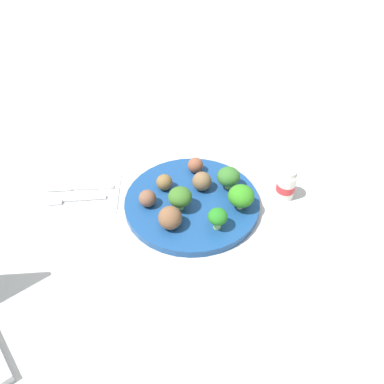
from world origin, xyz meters
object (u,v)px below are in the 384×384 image
broccoli_floret_far_rim (218,217)px  meatball_mid_right (147,198)px  napkin (79,194)px  meatball_back_left (195,165)px  plate (192,202)px  broccoli_floret_mid_right (180,197)px  yogurt_bottle (286,185)px  meatball_back_right (164,182)px  fork (74,198)px  knife (77,187)px  meatball_center (170,218)px  broccoli_floret_front_left (241,196)px  meatball_front_left (202,181)px  broccoli_floret_back_left (228,177)px

broccoli_floret_far_rim → meatball_mid_right: bearing=-23.3°
napkin → meatball_back_left: bearing=-165.3°
plate → broccoli_floret_mid_right: broccoli_floret_mid_right is taller
meatball_mid_right → yogurt_bottle: yogurt_bottle is taller
meatball_back_left → meatball_back_right: (0.07, 0.06, -0.00)m
fork → knife: size_ratio=0.83×
broccoli_floret_far_rim → napkin: (0.29, -0.10, -0.04)m
plate → meatball_center: size_ratio=6.11×
meatball_back_left → napkin: 0.26m
broccoli_floret_front_left → meatball_back_right: 0.17m
meatball_front_left → fork: bearing=5.5°
broccoli_floret_far_rim → napkin: bearing=-19.5°
plate → broccoli_floret_far_rim: bearing=122.4°
plate → fork: (0.25, -0.01, -0.00)m
broccoli_floret_far_rim → fork: (0.30, -0.08, -0.04)m
broccoli_floret_back_left → broccoli_floret_front_left: broccoli_floret_front_left is taller
meatball_center → napkin: bearing=-26.6°
meatball_mid_right → knife: (0.16, -0.06, -0.03)m
meatball_mid_right → meatball_front_left: bearing=-154.9°
broccoli_floret_back_left → knife: broccoli_floret_back_left is taller
broccoli_floret_far_rim → meatball_back_right: size_ratio=1.28×
napkin → broccoli_floret_back_left: bearing=-177.9°
plate → fork: plate is taller
plate → broccoli_floret_far_rim: 0.10m
broccoli_floret_back_left → fork: 0.33m
napkin → yogurt_bottle: 0.44m
broccoli_floret_mid_right → meatball_mid_right: (0.07, -0.01, -0.01)m
broccoli_floret_far_rim → meatball_center: meatball_center is taller
broccoli_floret_back_left → yogurt_bottle: yogurt_bottle is taller
meatball_back_right → yogurt_bottle: size_ratio=0.51×
broccoli_floret_mid_right → meatball_mid_right: broccoli_floret_mid_right is taller
napkin → broccoli_floret_far_rim: bearing=160.5°
meatball_front_left → meatball_center: 0.13m
meatball_front_left → fork: size_ratio=0.34×
meatball_back_left → napkin: (0.25, 0.07, -0.03)m
broccoli_floret_back_left → meatball_front_left: (0.06, 0.00, -0.01)m
broccoli_floret_far_rim → meatball_front_left: bearing=-75.4°
meatball_mid_right → napkin: (0.16, -0.04, -0.03)m
broccoli_floret_far_rim → meatball_front_left: (0.03, -0.11, -0.01)m
meatball_front_left → meatball_mid_right: meatball_front_left is taller
meatball_back_right → meatball_mid_right: bearing=59.0°
broccoli_floret_front_left → yogurt_bottle: 0.12m
broccoli_floret_front_left → yogurt_bottle: size_ratio=0.78×
broccoli_floret_mid_right → meatball_back_left: bearing=-103.8°
meatball_center → broccoli_floret_back_left: bearing=-135.3°
broccoli_floret_front_left → knife: (0.35, -0.07, -0.04)m
broccoli_floret_back_left → fork: size_ratio=0.41×
broccoli_floret_far_rim → napkin: 0.31m
broccoli_floret_front_left → napkin: (0.34, -0.05, -0.05)m
broccoli_floret_far_rim → yogurt_bottle: (-0.15, -0.11, -0.01)m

